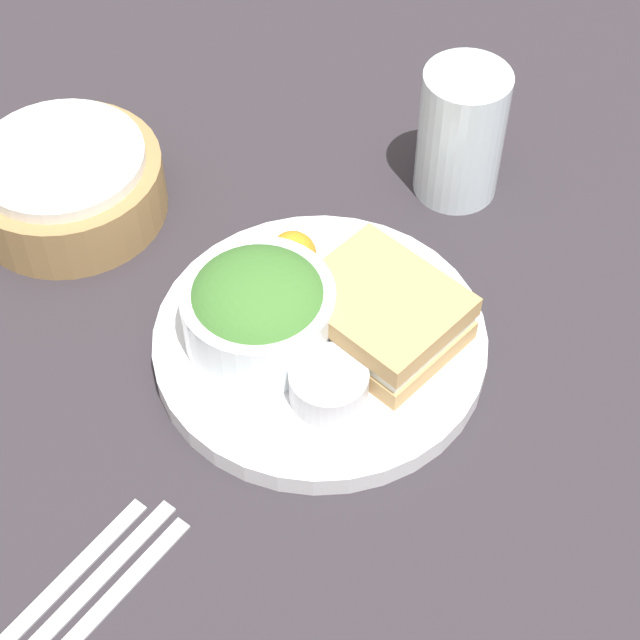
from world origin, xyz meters
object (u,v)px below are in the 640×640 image
knife (88,589)px  salad_bowl (258,309)px  sandwich (381,314)px  fork (106,604)px  spoon (70,575)px  drink_glass (461,134)px  bread_basket (66,183)px  plate (320,343)px  dressing_cup (329,385)px

knife → salad_bowl: bearing=-170.7°
sandwich → fork: size_ratio=0.87×
spoon → knife: bearing=90.0°
fork → spoon: 0.04m
knife → spoon: 0.02m
sandwich → drink_glass: bearing=36.4°
bread_basket → drink_glass: bearing=-26.8°
sandwich → bread_basket: size_ratio=0.80×
sandwich → knife: size_ratio=0.83×
drink_glass → bread_basket: 0.36m
plate → spoon: bearing=-163.0°
plate → drink_glass: size_ratio=2.11×
salad_bowl → drink_glass: (0.25, 0.07, 0.01)m
sandwich → knife: bearing=-166.2°
dressing_cup → fork: (-0.22, -0.06, -0.03)m
plate → spoon: 0.27m
fork → spoon: bearing=-90.0°
sandwich → salad_bowl: (-0.08, 0.05, 0.01)m
drink_glass → knife: drink_glass is taller
sandwich → dressing_cup: sandwich is taller
sandwich → fork: (-0.29, -0.09, -0.04)m
dressing_cup → spoon: 0.24m
salad_bowl → bread_basket: salad_bowl is taller
spoon → sandwich: bearing=169.6°
bread_basket → spoon: 0.37m
spoon → salad_bowl: bearing=-175.0°
salad_bowl → plate: bearing=-32.1°
dressing_cup → bread_basket: bearing=104.7°
knife → spoon: (-0.01, 0.02, 0.00)m
sandwich → spoon: bearing=-169.5°
dressing_cup → bread_basket: size_ratio=0.35×
fork → spoon: same height
salad_bowl → bread_basket: bearing=105.9°
sandwich → knife: sandwich is taller
bread_basket → sandwich: bearing=-62.0°
sandwich → plate: bearing=151.7°
salad_bowl → bread_basket: (-0.07, 0.24, -0.02)m
plate → salad_bowl: 0.07m
dressing_cup → spoon: dressing_cup is taller
drink_glass → fork: size_ratio=0.80×
salad_bowl → fork: size_ratio=0.76×
bread_basket → plate: bearing=-67.5°
knife → drink_glass: bearing=-177.9°
salad_bowl → knife: size_ratio=0.73×
plate → sandwich: bearing=-28.3°
sandwich → salad_bowl: salad_bowl is taller
plate → dressing_cup: (-0.03, -0.05, 0.02)m
drink_glass → spoon: (-0.47, -0.18, -0.06)m
spoon → dressing_cup: bearing=165.1°
plate → sandwich: sandwich is taller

